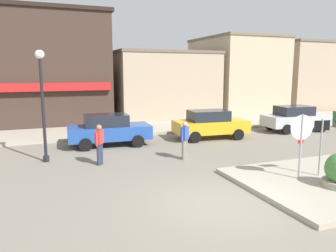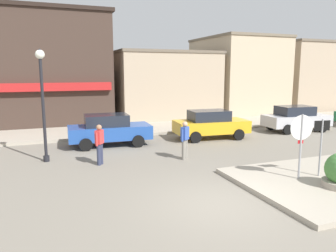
{
  "view_description": "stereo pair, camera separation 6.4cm",
  "coord_description": "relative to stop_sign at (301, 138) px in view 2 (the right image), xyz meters",
  "views": [
    {
      "loc": [
        -4.51,
        -7.51,
        3.67
      ],
      "look_at": [
        0.16,
        4.5,
        1.5
      ],
      "focal_mm": 35.0,
      "sensor_mm": 36.0,
      "label": 1
    },
    {
      "loc": [
        -4.45,
        -7.53,
        3.67
      ],
      "look_at": [
        0.16,
        4.5,
        1.5
      ],
      "focal_mm": 35.0,
      "sensor_mm": 36.0,
      "label": 2
    }
  ],
  "objects": [
    {
      "name": "ground_plane",
      "position": [
        -3.31,
        -0.64,
        -1.52
      ],
      "size": [
        160.0,
        160.0,
        0.0
      ],
      "primitive_type": "plane",
      "color": "gray"
    },
    {
      "name": "sidewalk_corner",
      "position": [
        1.2,
        -0.42,
        -1.44
      ],
      "size": [
        6.4,
        4.8,
        0.15
      ],
      "primitive_type": "cube",
      "color": "#A89E8C",
      "rests_on": "ground"
    },
    {
      "name": "kerb_far",
      "position": [
        -3.31,
        11.39,
        -1.44
      ],
      "size": [
        80.0,
        4.0,
        0.15
      ],
      "primitive_type": "cube",
      "color": "#A89E8C",
      "rests_on": "ground"
    },
    {
      "name": "stop_sign",
      "position": [
        0.0,
        0.0,
        0.0
      ],
      "size": [
        0.81,
        0.13,
        2.3
      ],
      "color": "#9E9EA3",
      "rests_on": "ground"
    },
    {
      "name": "one_way_sign",
      "position": [
        0.86,
        -0.01,
        -0.19
      ],
      "size": [
        0.6,
        0.09,
        2.1
      ],
      "color": "#9E9EA3",
      "rests_on": "ground"
    },
    {
      "name": "lamp_post",
      "position": [
        -7.77,
        5.77,
        1.44
      ],
      "size": [
        0.36,
        0.36,
        4.54
      ],
      "color": "black",
      "rests_on": "ground"
    },
    {
      "name": "parked_car_nearest",
      "position": [
        -4.79,
        7.78,
        -0.71
      ],
      "size": [
        4.08,
        2.04,
        1.56
      ],
      "color": "#234C9E",
      "rests_on": "ground"
    },
    {
      "name": "parked_car_second",
      "position": [
        0.73,
        7.49,
        -0.71
      ],
      "size": [
        4.13,
        2.13,
        1.56
      ],
      "color": "gold",
      "rests_on": "ground"
    },
    {
      "name": "parked_car_third",
      "position": [
        6.71,
        7.6,
        -0.71
      ],
      "size": [
        4.12,
        2.11,
        1.56
      ],
      "color": "#B7B7BC",
      "rests_on": "ground"
    },
    {
      "name": "pedestrian_crossing_near",
      "position": [
        -5.79,
        4.52,
        -0.65
      ],
      "size": [
        0.4,
        0.5,
        1.61
      ],
      "color": "#2D334C",
      "rests_on": "ground"
    },
    {
      "name": "pedestrian_crossing_far",
      "position": [
        -2.33,
        4.04,
        -0.65
      ],
      "size": [
        0.49,
        0.41,
        1.61
      ],
      "color": "gray",
      "rests_on": "ground"
    },
    {
      "name": "building_corner_shop",
      "position": [
        -8.43,
        17.53,
        2.31
      ],
      "size": [
        10.57,
        8.79,
        7.66
      ],
      "color": "#3D2D26",
      "rests_on": "ground"
    },
    {
      "name": "building_storefront_left_near",
      "position": [
        1.15,
        16.33,
        1.06
      ],
      "size": [
        7.77,
        6.23,
        5.14
      ],
      "color": "tan",
      "rests_on": "ground"
    },
    {
      "name": "building_storefront_left_mid",
      "position": [
        8.37,
        16.94,
        1.74
      ],
      "size": [
        6.05,
        7.59,
        6.51
      ],
      "color": "tan",
      "rests_on": "ground"
    },
    {
      "name": "building_storefront_right_near",
      "position": [
        15.09,
        17.78,
        1.65
      ],
      "size": [
        5.26,
        8.03,
        6.33
      ],
      "color": "tan",
      "rests_on": "ground"
    }
  ]
}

